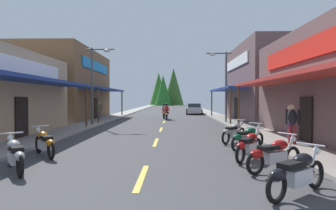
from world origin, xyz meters
name	(u,v)px	position (x,y,z in m)	size (l,w,h in m)	color
ground	(167,115)	(0.00, 34.65, -0.05)	(9.40, 99.30, 0.10)	#424244
sidewalk_left	(122,114)	(-5.71, 34.65, 0.06)	(2.02, 99.30, 0.12)	#9E9991
sidewalk_right	(213,114)	(5.71, 34.65, 0.06)	(2.02, 99.30, 0.12)	gray
centerline_dashes	(167,114)	(0.00, 35.98, 0.01)	(0.16, 71.50, 0.01)	#E0C64C
storefront_left_far	(64,86)	(-9.88, 26.74, 3.30)	(8.19, 11.58, 6.59)	brown
storefront_right_far	(280,83)	(10.81, 26.09, 3.44)	(10.04, 11.75, 6.88)	brown
streetlamp_left	(96,75)	(-4.79, 20.01, 3.74)	(2.02, 0.30, 5.69)	#474C51
streetlamp_right	(222,77)	(4.79, 22.60, 3.80)	(2.02, 0.30, 5.79)	#474C51
motorcycle_parked_right_0	(297,173)	(3.35, 5.81, 0.49)	(1.77, 1.37, 1.04)	black
motorcycle_parked_right_1	(274,154)	(3.58, 7.71, 0.49)	(1.90, 1.17, 1.04)	black
motorcycle_parked_right_2	(249,145)	(3.29, 9.17, 0.49)	(1.35, 1.78, 1.04)	black
motorcycle_parked_right_3	(248,137)	(3.74, 10.99, 0.49)	(1.68, 1.48, 1.04)	black
motorcycle_parked_right_4	(234,132)	(3.57, 12.74, 0.49)	(1.46, 1.70, 1.04)	black
motorcycle_parked_left_1	(15,154)	(-3.53, 7.55, 0.49)	(1.42, 1.73, 1.04)	black
motorcycle_parked_left_2	(45,142)	(-3.70, 9.62, 0.49)	(1.47, 1.69, 1.04)	black
rider_cruising_lead	(167,113)	(0.17, 26.32, 0.66)	(0.60, 2.14, 1.57)	black
rider_cruising_trailing	(164,112)	(-0.13, 27.90, 0.66)	(0.60, 2.14, 1.57)	black
pedestrian_browsing	(290,120)	(6.26, 13.09, 1.00)	(0.30, 0.57, 1.73)	#333F8C
pedestrian_waiting	(292,121)	(5.79, 11.72, 1.06)	(0.46, 0.43, 1.81)	maroon
pedestrian_strolling	(99,109)	(-6.10, 25.43, 1.04)	(0.56, 0.33, 1.78)	#333F8C
parked_car_curbside	(194,109)	(3.50, 35.96, 0.69)	(2.24, 4.39, 1.40)	silver
treeline_backdrop	(165,89)	(-1.76, 87.01, 5.20)	(10.89, 12.54, 11.68)	#2F6A23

